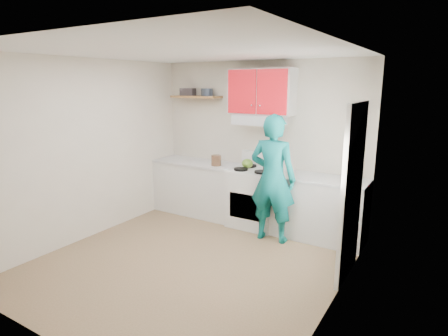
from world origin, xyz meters
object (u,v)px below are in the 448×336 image
Objects in this scene: stove at (255,198)px; kettle at (247,163)px; tin at (207,92)px; person at (273,179)px; crock at (216,161)px.

stove is 0.56m from kettle.
tin is at bearing 166.18° from kettle.
person is (1.49, -0.55, -1.18)m from tin.
tin is 1.98m from person.
stove is at bearing -15.63° from kettle.
kettle is at bearing -37.10° from person.
stove is 0.76m from person.
person is at bearing -20.40° from tin.
tin is at bearing 170.31° from stove.
tin is 0.11× the size of person.
stove is at bearing 6.16° from crock.
kettle is (0.86, -0.14, -1.10)m from tin.
kettle is 0.92× the size of crock.
tin reaches higher than person.
stove is 0.50× the size of person.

